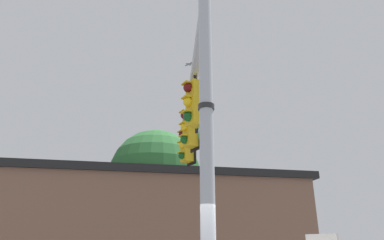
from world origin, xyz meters
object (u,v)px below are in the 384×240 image
street_name_sign (203,117)px  traffic_light_nearest_pole (194,103)px  traffic_light_mid_inner (190,128)px  traffic_light_mid_outer (186,146)px  bird_flying (189,64)px

street_name_sign → traffic_light_nearest_pole: bearing=-25.8°
traffic_light_mid_inner → traffic_light_mid_outer: size_ratio=1.00×
traffic_light_mid_outer → traffic_light_nearest_pole: bearing=153.6°
traffic_light_mid_inner → street_name_sign: size_ratio=1.01×
traffic_light_mid_inner → street_name_sign: (-3.15, 1.55, -1.01)m
bird_flying → traffic_light_mid_inner: bearing=150.7°
traffic_light_mid_inner → street_name_sign: bearing=153.9°
traffic_light_mid_outer → bird_flying: 3.89m
traffic_light_mid_outer → bird_flying: bird_flying is taller
traffic_light_nearest_pole → street_name_sign: (-1.59, 0.77, -1.01)m
traffic_light_nearest_pole → street_name_sign: traffic_light_nearest_pole is taller
traffic_light_mid_inner → traffic_light_nearest_pole: bearing=153.6°
street_name_sign → bird_flying: 8.01m
traffic_light_nearest_pole → street_name_sign: size_ratio=1.01×
traffic_light_mid_outer → street_name_sign: traffic_light_mid_outer is taller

